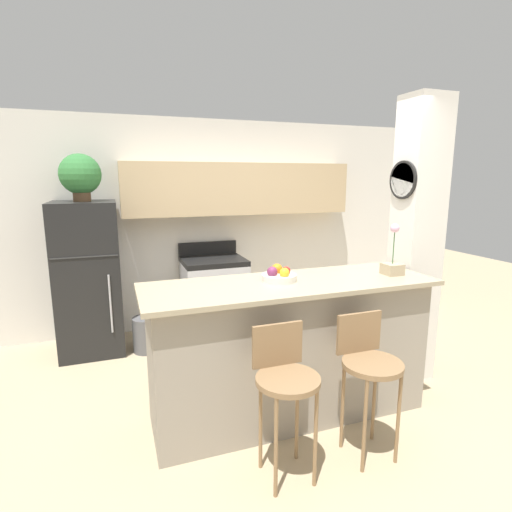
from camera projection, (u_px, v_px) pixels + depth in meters
The scene contains 12 objects.
ground_plane at pixel (289, 412), 3.21m from camera, with size 14.00×14.00×0.00m, color tan.
wall_back at pixel (225, 210), 4.98m from camera, with size 5.60×0.38×2.55m.
pillar_right at pixel (416, 242), 3.60m from camera, with size 0.38×0.33×2.55m.
counter_bar at pixel (290, 349), 3.11m from camera, with size 2.23×0.73×1.08m.
refrigerator at pixel (89, 278), 4.25m from camera, with size 0.64×0.73×1.62m.
stove_range at pixel (214, 295), 4.83m from camera, with size 0.73×0.63×1.07m.
bar_stool_left at pixel (285, 379), 2.44m from camera, with size 0.39×0.39×0.96m.
bar_stool_right at pixel (369, 364), 2.64m from camera, with size 0.39×0.39×0.96m.
potted_plant_on_fridge at pixel (80, 175), 4.05m from camera, with size 0.41×0.41×0.48m.
orchid_vase at pixel (393, 262), 3.21m from camera, with size 0.14×0.14×0.41m.
fruit_bowl at pixel (279, 275), 3.03m from camera, with size 0.27×0.27×0.12m.
trash_bin at pixel (146, 334), 4.31m from camera, with size 0.28×0.28×0.38m.
Camera 1 is at (-1.23, -2.65, 1.85)m, focal length 28.00 mm.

